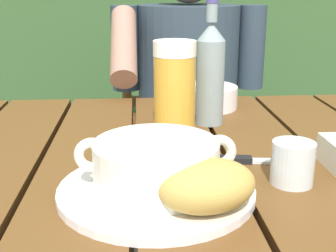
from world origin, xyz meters
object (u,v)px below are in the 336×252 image
at_px(serving_plate, 156,190).
at_px(bread_roll, 207,185).
at_px(beer_glass, 176,89).
at_px(diner_bowl, 206,97).
at_px(soup_bowl, 156,163).
at_px(table_knife, 250,160).
at_px(beer_bottle, 210,72).
at_px(water_glass_small, 293,163).
at_px(person_eating, 188,98).
at_px(chair_near_diner, 182,148).

bearing_deg(serving_plate, bread_roll, -49.40).
xyz_separation_m(beer_glass, diner_bowl, (0.09, 0.21, -0.07)).
relative_size(bread_roll, diner_bowl, 1.02).
distance_m(soup_bowl, table_knife, 0.20).
bearing_deg(diner_bowl, table_knife, -86.67).
height_order(beer_glass, beer_bottle, beer_bottle).
bearing_deg(water_glass_small, serving_plate, -173.70).
bearing_deg(soup_bowl, bread_roll, -49.40).
distance_m(person_eating, serving_plate, 0.83).
bearing_deg(beer_glass, soup_bowl, -101.05).
height_order(water_glass_small, table_knife, water_glass_small).
distance_m(soup_bowl, water_glass_small, 0.21).
bearing_deg(soup_bowl, diner_bowl, 73.09).
xyz_separation_m(chair_near_diner, water_glass_small, (0.06, -0.99, 0.34)).
xyz_separation_m(beer_glass, beer_bottle, (0.08, 0.08, 0.02)).
xyz_separation_m(chair_near_diner, beer_bottle, (-0.01, -0.67, 0.42)).
bearing_deg(serving_plate, diner_bowl, 73.09).
relative_size(person_eating, bread_roll, 7.88).
relative_size(beer_glass, table_knife, 1.28).
bearing_deg(soup_bowl, beer_glass, 78.95).
bearing_deg(soup_bowl, serving_plate, 0.00).
bearing_deg(diner_bowl, water_glass_small, -82.01).
bearing_deg(person_eating, beer_bottle, -91.20).
relative_size(serving_plate, bread_roll, 1.83).
bearing_deg(serving_plate, person_eating, 80.27).
bearing_deg(person_eating, serving_plate, -99.73).
relative_size(chair_near_diner, water_glass_small, 14.86).
height_order(chair_near_diner, person_eating, person_eating).
bearing_deg(chair_near_diner, bread_roll, -94.30).
distance_m(chair_near_diner, soup_bowl, 1.08).
distance_m(bread_roll, diner_bowl, 0.54).
distance_m(person_eating, diner_bowl, 0.36).
height_order(person_eating, soup_bowl, person_eating).
bearing_deg(diner_bowl, person_eating, 90.49).
bearing_deg(soup_bowl, person_eating, 80.27).
bearing_deg(diner_bowl, serving_plate, -106.91).
distance_m(chair_near_diner, beer_bottle, 0.79).
distance_m(serving_plate, table_knife, 0.20).
height_order(chair_near_diner, bread_roll, chair_near_diner).
distance_m(beer_glass, diner_bowl, 0.24).
bearing_deg(person_eating, table_knife, -88.06).
xyz_separation_m(soup_bowl, beer_glass, (0.05, 0.26, 0.05)).
relative_size(chair_near_diner, bread_roll, 6.31).
distance_m(serving_plate, water_glass_small, 0.21).
bearing_deg(table_knife, beer_glass, 126.70).
relative_size(soup_bowl, table_knife, 1.55).
bearing_deg(water_glass_small, bread_roll, -146.90).
bearing_deg(bread_roll, serving_plate, 130.60).
height_order(water_glass_small, diner_bowl, water_glass_small).
xyz_separation_m(person_eating, water_glass_small, (0.07, -0.79, 0.09)).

